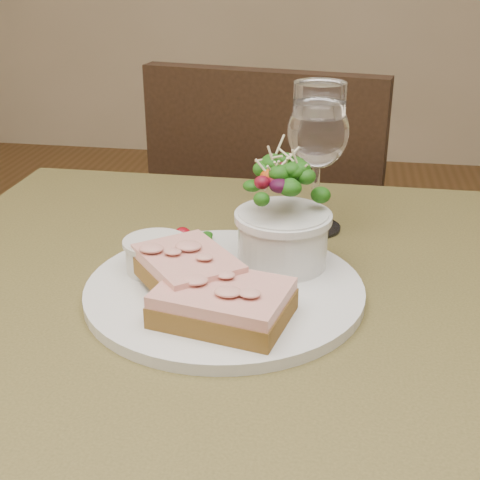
% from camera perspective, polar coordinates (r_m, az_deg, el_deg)
% --- Properties ---
extents(cafe_table, '(0.80, 0.80, 0.75)m').
position_cam_1_polar(cafe_table, '(0.74, -0.23, -12.44)').
color(cafe_table, '#433E1C').
rests_on(cafe_table, ground).
extents(chair_far, '(0.48, 0.48, 0.90)m').
position_cam_1_polar(chair_far, '(1.50, 3.60, -8.01)').
color(chair_far, black).
rests_on(chair_far, ground).
extents(dinner_plate, '(0.29, 0.29, 0.01)m').
position_cam_1_polar(dinner_plate, '(0.71, -1.33, -4.27)').
color(dinner_plate, silver).
rests_on(dinner_plate, cafe_table).
extents(sandwich_front, '(0.14, 0.11, 0.03)m').
position_cam_1_polar(sandwich_front, '(0.64, -1.45, -5.37)').
color(sandwich_front, '#4E3514').
rests_on(sandwich_front, dinner_plate).
extents(sandwich_back, '(0.13, 0.14, 0.03)m').
position_cam_1_polar(sandwich_back, '(0.68, -4.47, -2.49)').
color(sandwich_back, '#4E3514').
rests_on(sandwich_back, dinner_plate).
extents(ramekin, '(0.06, 0.06, 0.04)m').
position_cam_1_polar(ramekin, '(0.73, -7.20, -1.15)').
color(ramekin, beige).
rests_on(ramekin, dinner_plate).
extents(salad_bowl, '(0.10, 0.10, 0.13)m').
position_cam_1_polar(salad_bowl, '(0.73, 3.71, 2.20)').
color(salad_bowl, silver).
rests_on(salad_bowl, dinner_plate).
extents(garnish, '(0.05, 0.04, 0.02)m').
position_cam_1_polar(garnish, '(0.80, -4.13, 0.25)').
color(garnish, '#133E0B').
rests_on(garnish, dinner_plate).
extents(wine_glass, '(0.08, 0.08, 0.18)m').
position_cam_1_polar(wine_glass, '(0.83, 6.67, 8.78)').
color(wine_glass, white).
rests_on(wine_glass, cafe_table).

